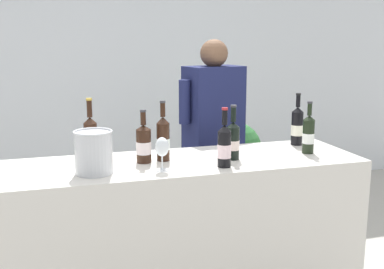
{
  "coord_description": "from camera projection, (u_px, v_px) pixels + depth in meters",
  "views": [
    {
      "loc": [
        -0.67,
        -2.57,
        1.72
      ],
      "look_at": [
        0.09,
        0.0,
        1.16
      ],
      "focal_mm": 45.09,
      "sensor_mm": 36.0,
      "label": 1
    }
  ],
  "objects": [
    {
      "name": "wine_bottle_3",
      "position": [
        297.0,
        126.0,
        3.13
      ],
      "size": [
        0.08,
        0.08,
        0.34
      ],
      "color": "black",
      "rests_on": "counter"
    },
    {
      "name": "ice_bucket",
      "position": [
        94.0,
        152.0,
        2.48
      ],
      "size": [
        0.2,
        0.2,
        0.23
      ],
      "color": "silver",
      "rests_on": "counter"
    },
    {
      "name": "wine_bottle_2",
      "position": [
        163.0,
        139.0,
        2.74
      ],
      "size": [
        0.08,
        0.08,
        0.35
      ],
      "color": "black",
      "rests_on": "counter"
    },
    {
      "name": "counter",
      "position": [
        177.0,
        244.0,
        2.84
      ],
      "size": [
        2.14,
        0.63,
        1.01
      ],
      "primitive_type": "cube",
      "color": "beige",
      "rests_on": "ground_plane"
    },
    {
      "name": "person_server",
      "position": [
        213.0,
        159.0,
        3.54
      ],
      "size": [
        0.55,
        0.33,
        1.69
      ],
      "color": "black",
      "rests_on": "ground_plane"
    },
    {
      "name": "wine_bottle_1",
      "position": [
        91.0,
        139.0,
        2.74
      ],
      "size": [
        0.08,
        0.08,
        0.36
      ],
      "color": "black",
      "rests_on": "counter"
    },
    {
      "name": "wine_bottle_0",
      "position": [
        308.0,
        134.0,
        2.91
      ],
      "size": [
        0.07,
        0.07,
        0.32
      ],
      "color": "black",
      "rests_on": "counter"
    },
    {
      "name": "wine_bottle_4",
      "position": [
        233.0,
        140.0,
        2.76
      ],
      "size": [
        0.08,
        0.08,
        0.32
      ],
      "color": "black",
      "rests_on": "counter"
    },
    {
      "name": "potted_shrub",
      "position": [
        224.0,
        162.0,
        4.2
      ],
      "size": [
        0.59,
        0.53,
        0.99
      ],
      "color": "brown",
      "rests_on": "ground_plane"
    },
    {
      "name": "wine_bottle_6",
      "position": [
        144.0,
        144.0,
        2.7
      ],
      "size": [
        0.09,
        0.09,
        0.3
      ],
      "color": "black",
      "rests_on": "counter"
    },
    {
      "name": "wine_glass",
      "position": [
        162.0,
        148.0,
        2.53
      ],
      "size": [
        0.07,
        0.07,
        0.18
      ],
      "color": "silver",
      "rests_on": "counter"
    },
    {
      "name": "wall_back",
      "position": [
        114.0,
        66.0,
        5.11
      ],
      "size": [
        8.0,
        0.1,
        2.8
      ],
      "primitive_type": "cube",
      "color": "silver",
      "rests_on": "ground_plane"
    },
    {
      "name": "wine_bottle_5",
      "position": [
        224.0,
        146.0,
        2.6
      ],
      "size": [
        0.07,
        0.07,
        0.33
      ],
      "color": "black",
      "rests_on": "counter"
    }
  ]
}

